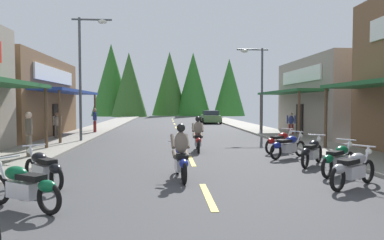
% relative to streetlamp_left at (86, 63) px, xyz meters
% --- Properties ---
extents(ground, '(10.35, 76.58, 0.10)m').
position_rel_streetlamp_left_xyz_m(ground, '(5.27, 3.75, -4.41)').
color(ground, '#424244').
extents(sidewalk_left, '(2.78, 76.58, 0.12)m').
position_rel_streetlamp_left_xyz_m(sidewalk_left, '(-1.30, 3.75, -4.30)').
color(sidewalk_left, gray).
rests_on(sidewalk_left, ground).
extents(sidewalk_right, '(2.78, 76.58, 0.12)m').
position_rel_streetlamp_left_xyz_m(sidewalk_right, '(11.84, 3.75, -4.30)').
color(sidewalk_right, gray).
rests_on(sidewalk_right, ground).
extents(centerline_dashes, '(0.16, 49.17, 0.01)m').
position_rel_streetlamp_left_xyz_m(centerline_dashes, '(5.27, 5.61, -4.35)').
color(centerline_dashes, '#E0C64C').
rests_on(centerline_dashes, ground).
extents(storefront_left_far, '(8.09, 10.47, 5.02)m').
position_rel_streetlamp_left_xyz_m(storefront_left_far, '(-5.79, 3.38, -1.85)').
color(storefront_left_far, brown).
rests_on(storefront_left_far, ground).
extents(storefront_right_far, '(9.57, 9.04, 5.09)m').
position_rel_streetlamp_left_xyz_m(storefront_right_far, '(17.07, 3.08, -1.81)').
color(storefront_right_far, gray).
rests_on(storefront_right_far, ground).
extents(streetlamp_left, '(2.14, 0.30, 6.77)m').
position_rel_streetlamp_left_xyz_m(streetlamp_left, '(0.00, 0.00, 0.00)').
color(streetlamp_left, '#474C51').
rests_on(streetlamp_left, ground).
extents(streetlamp_right, '(2.14, 0.30, 5.87)m').
position_rel_streetlamp_left_xyz_m(streetlamp_right, '(10.51, 3.87, -0.50)').
color(streetlamp_right, '#474C51').
rests_on(streetlamp_right, ground).
extents(motorcycle_parked_right_2, '(1.84, 1.27, 1.04)m').
position_rel_streetlamp_left_xyz_m(motorcycle_parked_right_2, '(9.03, -11.09, -3.87)').
color(motorcycle_parked_right_2, black).
rests_on(motorcycle_parked_right_2, ground).
extents(motorcycle_parked_right_3, '(1.72, 1.43, 1.04)m').
position_rel_streetlamp_left_xyz_m(motorcycle_parked_right_3, '(9.44, -9.54, -3.87)').
color(motorcycle_parked_right_3, black).
rests_on(motorcycle_parked_right_3, ground).
extents(motorcycle_parked_right_4, '(1.46, 1.70, 1.04)m').
position_rel_streetlamp_left_xyz_m(motorcycle_parked_right_4, '(9.32, -7.93, -3.87)').
color(motorcycle_parked_right_4, black).
rests_on(motorcycle_parked_right_4, ground).
extents(motorcycle_parked_right_5, '(1.85, 1.25, 1.04)m').
position_rel_streetlamp_left_xyz_m(motorcycle_parked_right_5, '(9.06, -6.27, -3.87)').
color(motorcycle_parked_right_5, black).
rests_on(motorcycle_parked_right_5, ground).
extents(motorcycle_parked_right_6, '(1.76, 1.38, 1.04)m').
position_rel_streetlamp_left_xyz_m(motorcycle_parked_right_6, '(9.27, -4.71, -3.87)').
color(motorcycle_parked_right_6, black).
rests_on(motorcycle_parked_right_6, ground).
extents(motorcycle_parked_left_1, '(1.87, 1.22, 1.04)m').
position_rel_streetlamp_left_xyz_m(motorcycle_parked_left_1, '(1.49, -12.40, -3.87)').
color(motorcycle_parked_left_1, black).
rests_on(motorcycle_parked_left_1, ground).
extents(motorcycle_parked_left_2, '(1.52, 1.65, 1.04)m').
position_rel_streetlamp_left_xyz_m(motorcycle_parked_left_2, '(1.19, -10.40, -3.87)').
color(motorcycle_parked_left_2, black).
rests_on(motorcycle_parked_left_2, ground).
extents(rider_cruising_lead, '(0.60, 2.14, 1.57)m').
position_rel_streetlamp_left_xyz_m(rider_cruising_lead, '(4.73, -9.76, -3.71)').
color(rider_cruising_lead, black).
rests_on(rider_cruising_lead, ground).
extents(rider_cruising_trailing, '(0.60, 2.14, 1.57)m').
position_rel_streetlamp_left_xyz_m(rider_cruising_trailing, '(5.75, -3.98, -3.71)').
color(rider_cruising_trailing, black).
rests_on(rider_cruising_trailing, ground).
extents(pedestrian_by_shop, '(0.43, 0.45, 1.82)m').
position_rel_streetlamp_left_xyz_m(pedestrian_by_shop, '(-0.86, -5.84, -3.30)').
color(pedestrian_by_shop, '#726659').
rests_on(pedestrian_by_shop, ground).
extents(pedestrian_browsing, '(0.52, 0.39, 1.57)m').
position_rel_streetlamp_left_xyz_m(pedestrian_browsing, '(12.55, 2.92, -3.46)').
color(pedestrian_browsing, maroon).
rests_on(pedestrian_browsing, ground).
extents(pedestrian_waiting, '(0.42, 0.49, 1.81)m').
position_rel_streetlamp_left_xyz_m(pedestrian_waiting, '(-0.67, 5.70, -3.30)').
color(pedestrian_waiting, maroon).
rests_on(pedestrian_waiting, ground).
extents(pedestrian_strolling, '(0.55, 0.36, 1.63)m').
position_rel_streetlamp_left_xyz_m(pedestrian_strolling, '(-2.01, 1.50, -3.42)').
color(pedestrian_strolling, '#726659').
rests_on(pedestrian_strolling, ground).
extents(parked_car_curbside, '(2.13, 4.33, 1.40)m').
position_rel_streetlamp_left_xyz_m(parked_car_curbside, '(9.25, 18.65, -3.67)').
color(parked_car_curbside, '#4C723F').
rests_on(parked_car_curbside, ground).
extents(treeline_backdrop, '(27.30, 11.88, 12.69)m').
position_rel_streetlamp_left_xyz_m(treeline_backdrop, '(3.53, 43.40, 1.41)').
color(treeline_backdrop, '#306023').
rests_on(treeline_backdrop, ground).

